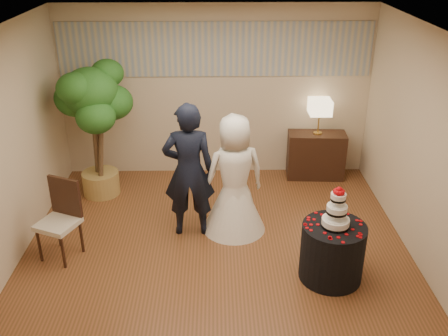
{
  "coord_description": "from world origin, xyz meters",
  "views": [
    {
      "loc": [
        0.0,
        -5.31,
        3.79
      ],
      "look_at": [
        0.1,
        0.4,
        1.05
      ],
      "focal_mm": 40.0,
      "sensor_mm": 36.0,
      "label": 1
    }
  ],
  "objects_px": {
    "cake_table": "(332,252)",
    "side_chair": "(57,222)",
    "groom": "(189,171)",
    "wedding_cake": "(337,207)",
    "bride": "(234,175)",
    "table_lamp": "(319,117)",
    "console": "(316,155)",
    "ficus_tree": "(95,130)"
  },
  "relations": [
    {
      "from": "bride",
      "to": "side_chair",
      "type": "bearing_deg",
      "value": 1.03
    },
    {
      "from": "cake_table",
      "to": "wedding_cake",
      "type": "relative_size",
      "value": 1.46
    },
    {
      "from": "cake_table",
      "to": "ficus_tree",
      "type": "xyz_separation_m",
      "value": [
        -3.17,
        2.16,
        0.71
      ]
    },
    {
      "from": "wedding_cake",
      "to": "table_lamp",
      "type": "height_order",
      "value": "table_lamp"
    },
    {
      "from": "wedding_cake",
      "to": "bride",
      "type": "bearing_deg",
      "value": 135.37
    },
    {
      "from": "bride",
      "to": "side_chair",
      "type": "distance_m",
      "value": 2.33
    },
    {
      "from": "groom",
      "to": "bride",
      "type": "xyz_separation_m",
      "value": [
        0.6,
        0.07,
        -0.1
      ]
    },
    {
      "from": "bride",
      "to": "console",
      "type": "distance_m",
      "value": 2.19
    },
    {
      "from": "groom",
      "to": "wedding_cake",
      "type": "bearing_deg",
      "value": 147.16
    },
    {
      "from": "console",
      "to": "ficus_tree",
      "type": "distance_m",
      "value": 3.58
    },
    {
      "from": "bride",
      "to": "cake_table",
      "type": "distance_m",
      "value": 1.64
    },
    {
      "from": "cake_table",
      "to": "side_chair",
      "type": "relative_size",
      "value": 0.73
    },
    {
      "from": "table_lamp",
      "to": "groom",
      "type": "bearing_deg",
      "value": -140.42
    },
    {
      "from": "bride",
      "to": "ficus_tree",
      "type": "height_order",
      "value": "ficus_tree"
    },
    {
      "from": "table_lamp",
      "to": "side_chair",
      "type": "bearing_deg",
      "value": -148.5
    },
    {
      "from": "wedding_cake",
      "to": "side_chair",
      "type": "relative_size",
      "value": 0.5
    },
    {
      "from": "groom",
      "to": "table_lamp",
      "type": "xyz_separation_m",
      "value": [
        2.02,
        1.67,
        0.13
      ]
    },
    {
      "from": "bride",
      "to": "table_lamp",
      "type": "height_order",
      "value": "bride"
    },
    {
      "from": "groom",
      "to": "console",
      "type": "height_order",
      "value": "groom"
    },
    {
      "from": "groom",
      "to": "console",
      "type": "distance_m",
      "value": 2.68
    },
    {
      "from": "cake_table",
      "to": "table_lamp",
      "type": "height_order",
      "value": "table_lamp"
    },
    {
      "from": "table_lamp",
      "to": "wedding_cake",
      "type": "bearing_deg",
      "value": -96.38
    },
    {
      "from": "cake_table",
      "to": "console",
      "type": "bearing_deg",
      "value": 83.62
    },
    {
      "from": "groom",
      "to": "table_lamp",
      "type": "relative_size",
      "value": 3.22
    },
    {
      "from": "console",
      "to": "table_lamp",
      "type": "distance_m",
      "value": 0.68
    },
    {
      "from": "console",
      "to": "side_chair",
      "type": "bearing_deg",
      "value": -145.11
    },
    {
      "from": "side_chair",
      "to": "cake_table",
      "type": "bearing_deg",
      "value": 15.39
    },
    {
      "from": "wedding_cake",
      "to": "ficus_tree",
      "type": "xyz_separation_m",
      "value": [
        -3.17,
        2.16,
        0.1
      ]
    },
    {
      "from": "ficus_tree",
      "to": "side_chair",
      "type": "distance_m",
      "value": 1.78
    },
    {
      "from": "bride",
      "to": "table_lamp",
      "type": "relative_size",
      "value": 2.88
    },
    {
      "from": "console",
      "to": "ficus_tree",
      "type": "bearing_deg",
      "value": -167.75
    },
    {
      "from": "ficus_tree",
      "to": "bride",
      "type": "bearing_deg",
      "value": -27.28
    },
    {
      "from": "ficus_tree",
      "to": "side_chair",
      "type": "bearing_deg",
      "value": -95.44
    },
    {
      "from": "groom",
      "to": "side_chair",
      "type": "distance_m",
      "value": 1.76
    },
    {
      "from": "bride",
      "to": "ficus_tree",
      "type": "xyz_separation_m",
      "value": [
        -2.06,
        1.06,
        0.23
      ]
    },
    {
      "from": "bride",
      "to": "ficus_tree",
      "type": "bearing_deg",
      "value": -42.0
    },
    {
      "from": "wedding_cake",
      "to": "side_chair",
      "type": "distance_m",
      "value": 3.4
    },
    {
      "from": "wedding_cake",
      "to": "table_lamp",
      "type": "relative_size",
      "value": 0.88
    },
    {
      "from": "bride",
      "to": "wedding_cake",
      "type": "distance_m",
      "value": 1.57
    },
    {
      "from": "bride",
      "to": "wedding_cake",
      "type": "bearing_deg",
      "value": 120.65
    },
    {
      "from": "wedding_cake",
      "to": "ficus_tree",
      "type": "relative_size",
      "value": 0.24
    },
    {
      "from": "cake_table",
      "to": "ficus_tree",
      "type": "relative_size",
      "value": 0.35
    }
  ]
}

